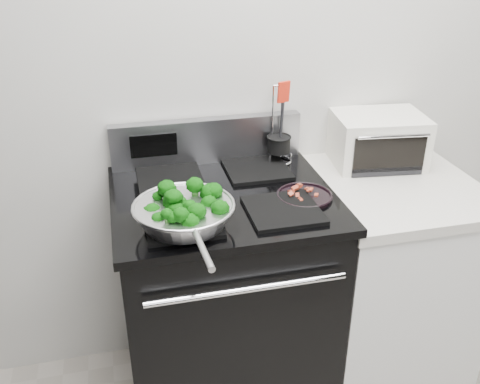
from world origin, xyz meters
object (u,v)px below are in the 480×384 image
object	(u,v)px
toaster_oven	(378,139)
bacon_plate	(304,193)
gas_range	(225,298)
skillet	(184,213)
utensil_holder	(279,148)

from	to	relation	value
toaster_oven	bacon_plate	bearing A→B (deg)	-138.88
gas_range	toaster_oven	bearing A→B (deg)	15.58
skillet	bacon_plate	world-z (taller)	skillet
utensil_holder	gas_range	bearing A→B (deg)	-157.14
utensil_holder	toaster_oven	xyz separation A→B (m)	(0.41, -0.03, 0.01)
skillet	gas_range	bearing A→B (deg)	46.21
utensil_holder	toaster_oven	world-z (taller)	utensil_holder
bacon_plate	toaster_oven	distance (m)	0.51
skillet	bacon_plate	distance (m)	0.45
bacon_plate	toaster_oven	xyz separation A→B (m)	(0.42, 0.28, 0.06)
bacon_plate	utensil_holder	distance (m)	0.32
gas_range	bacon_plate	size ratio (longest dim) A/B	5.71
skillet	utensil_holder	xyz separation A→B (m)	(0.44, 0.42, 0.01)
utensil_holder	toaster_oven	size ratio (longest dim) A/B	0.86
gas_range	toaster_oven	size ratio (longest dim) A/B	2.92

